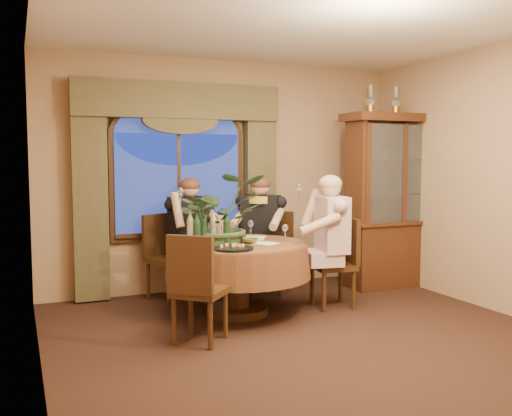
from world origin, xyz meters
name	(u,v)px	position (x,y,z in m)	size (l,w,h in m)	color
floor	(324,347)	(0.00, 0.00, 0.00)	(5.00, 5.00, 0.00)	black
wall_back	(224,176)	(0.00, 2.50, 1.40)	(4.50, 4.50, 0.00)	#9E7C5E
ceiling	(327,12)	(0.00, 0.00, 2.80)	(5.00, 5.00, 0.00)	white
window	(179,185)	(-0.60, 2.43, 1.30)	(1.62, 0.10, 1.32)	navy
arched_transom	(178,118)	(-0.60, 2.43, 2.08)	(1.60, 0.06, 0.44)	navy
drapery_left	(90,197)	(-1.63, 2.38, 1.18)	(0.38, 0.14, 2.32)	#463F26
drapery_right	(260,193)	(0.43, 2.38, 1.18)	(0.38, 0.14, 2.32)	#463F26
swag_valance	(180,101)	(-0.60, 2.35, 2.28)	(2.45, 0.16, 0.42)	#463F26
dining_table	(238,279)	(-0.30, 1.25, 0.38)	(1.50, 1.50, 0.75)	maroon
china_cabinet	(394,201)	(2.00, 1.75, 1.08)	(1.34, 0.53, 2.16)	#371B0F
oil_lamp_left	(371,99)	(1.62, 1.75, 2.33)	(0.11, 0.11, 0.34)	#A5722D
oil_lamp_center	(396,100)	(2.00, 1.75, 2.33)	(0.11, 0.11, 0.34)	#A5722D
oil_lamp_right	(421,101)	(2.37, 1.75, 2.33)	(0.11, 0.11, 0.34)	#A5722D
chair_right	(333,263)	(0.75, 1.13, 0.48)	(0.42, 0.42, 0.96)	black
chair_back_right	(271,253)	(0.41, 1.99, 0.48)	(0.42, 0.42, 0.96)	black
chair_back	(169,257)	(-0.79, 2.17, 0.48)	(0.42, 0.42, 0.96)	black
chair_front_left	(200,288)	(-0.93, 0.55, 0.48)	(0.42, 0.42, 0.96)	black
person_pink	(332,242)	(0.70, 1.07, 0.72)	(0.52, 0.47, 1.44)	beige
person_back	(189,238)	(-0.55, 2.17, 0.70)	(0.50, 0.46, 1.39)	black
person_scarf	(261,235)	(0.28, 2.02, 0.70)	(0.50, 0.46, 1.40)	black
stoneware_vase	(221,229)	(-0.44, 1.39, 0.89)	(0.15, 0.15, 0.27)	tan
centerpiece_plant	(220,184)	(-0.44, 1.42, 1.35)	(0.92, 1.03, 0.80)	#355533
olive_bowl	(250,241)	(-0.21, 1.16, 0.78)	(0.16, 0.16, 0.05)	#4D5628
cheese_platter	(233,249)	(-0.51, 0.84, 0.76)	(0.38, 0.38, 0.02)	black
wine_bottle_0	(227,229)	(-0.46, 1.15, 0.92)	(0.07, 0.07, 0.33)	black
wine_bottle_1	(200,226)	(-0.65, 1.43, 0.92)	(0.07, 0.07, 0.33)	black
wine_bottle_2	(190,228)	(-0.78, 1.34, 0.92)	(0.07, 0.07, 0.33)	tan
wine_bottle_3	(203,229)	(-0.68, 1.22, 0.92)	(0.07, 0.07, 0.33)	black
wine_bottle_4	(197,230)	(-0.78, 1.12, 0.92)	(0.07, 0.07, 0.33)	black
wine_bottle_5	(213,228)	(-0.56, 1.27, 0.92)	(0.07, 0.07, 0.33)	tan
tasting_paper_0	(263,243)	(-0.09, 1.10, 0.75)	(0.21, 0.30, 0.00)	white
tasting_paper_1	(255,238)	(-0.01, 1.49, 0.75)	(0.21, 0.30, 0.00)	white
wine_glass_person_pink	(285,233)	(0.19, 1.16, 0.84)	(0.07, 0.07, 0.18)	silver
wine_glass_person_back	(211,229)	(-0.43, 1.73, 0.84)	(0.07, 0.07, 0.18)	silver
wine_glass_person_scarf	(251,228)	(0.00, 1.65, 0.84)	(0.07, 0.07, 0.18)	silver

